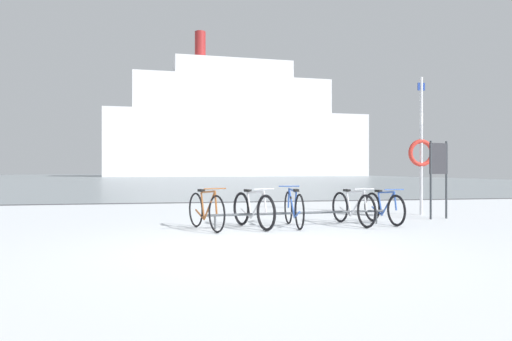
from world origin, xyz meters
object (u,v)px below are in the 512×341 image
bicycle_3 (353,208)px  info_sign (439,166)px  bicycle_2 (294,208)px  bicycle_0 (206,210)px  ferry_ship (237,129)px  bicycle_4 (384,208)px  rescue_post (421,149)px  bicycle_1 (253,210)px

bicycle_3 → info_sign: info_sign is taller
bicycle_2 → bicycle_3: size_ratio=0.99×
info_sign → bicycle_2: bearing=-167.8°
bicycle_0 → ferry_ship: 78.14m
bicycle_4 → rescue_post: bearing=41.2°
bicycle_1 → info_sign: size_ratio=0.91×
bicycle_4 → bicycle_2: bearing=-175.6°
bicycle_4 → info_sign: 2.10m
bicycle_1 → bicycle_4: bicycle_1 is taller
bicycle_0 → bicycle_2: same height
bicycle_0 → bicycle_4: bearing=4.5°
info_sign → ferry_ship: (6.11, 75.78, 7.71)m
ferry_ship → bicycle_2: bearing=-97.4°
bicycle_0 → info_sign: size_ratio=0.88×
rescue_post → ferry_ship: (6.00, 74.81, 7.25)m
bicycle_3 → bicycle_1: bearing=-177.5°
bicycle_4 → ferry_ship: 77.34m
bicycle_2 → bicycle_4: bearing=4.4°
bicycle_3 → bicycle_4: (0.78, 0.12, -0.01)m
bicycle_1 → bicycle_2: bearing=3.2°
info_sign → ferry_ship: ferry_ship is taller
bicycle_0 → rescue_post: (5.81, 1.95, 1.35)m
rescue_post → bicycle_1: bearing=-159.1°
bicycle_1 → rescue_post: 5.36m
bicycle_0 → rescue_post: size_ratio=0.46×
bicycle_0 → bicycle_1: size_ratio=0.97×
bicycle_3 → rescue_post: rescue_post is taller
bicycle_0 → rescue_post: bearing=18.5°
bicycle_3 → ferry_ship: bearing=83.6°
bicycle_2 → rescue_post: bearing=24.4°
bicycle_0 → bicycle_3: bicycle_0 is taller
bicycle_0 → bicycle_3: (3.17, 0.19, -0.02)m
bicycle_3 → bicycle_4: 0.78m
bicycle_4 → ferry_ship: size_ratio=0.03×
bicycle_0 → ferry_ship: size_ratio=0.03×
bicycle_0 → bicycle_2: 1.85m
bicycle_2 → bicycle_3: bicycle_2 is taller
bicycle_1 → info_sign: info_sign is taller
bicycle_1 → ferry_ship: size_ratio=0.03×
ferry_ship → bicycle_3: bearing=-96.4°
rescue_post → bicycle_4: bearing=-138.8°
bicycle_0 → bicycle_3: size_ratio=0.94×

